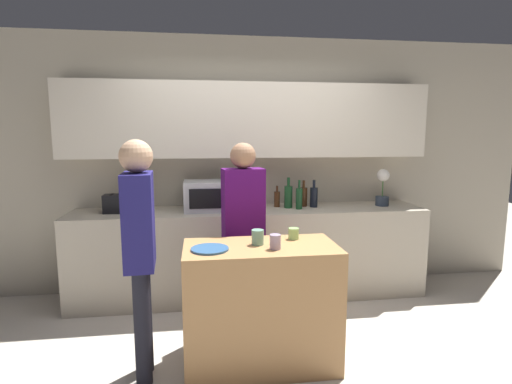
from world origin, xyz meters
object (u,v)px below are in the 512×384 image
at_px(toaster, 118,204).
at_px(cup_0, 258,237).
at_px(bottle_4, 314,197).
at_px(cup_2, 294,234).
at_px(person_center, 243,222).
at_px(bottle_1, 288,196).
at_px(bottle_0, 277,199).
at_px(cup_1, 275,242).
at_px(plate_on_island, 210,249).
at_px(bottle_3, 304,196).
at_px(person_left, 140,240).
at_px(microwave, 210,196).
at_px(potted_plant, 383,187).
at_px(bottle_2, 299,198).

xyz_separation_m(toaster, cup_0, (1.21, -1.25, -0.05)).
height_order(bottle_4, cup_2, bottle_4).
height_order(cup_2, person_center, person_center).
xyz_separation_m(bottle_1, cup_0, (-0.51, -1.27, -0.09)).
xyz_separation_m(bottle_0, cup_2, (-0.11, -1.23, -0.06)).
relative_size(toaster, cup_1, 2.53).
bearing_deg(person_center, plate_on_island, 56.43).
relative_size(bottle_3, cup_0, 2.58).
bearing_deg(person_center, person_left, 30.54).
bearing_deg(plate_on_island, toaster, 122.81).
xyz_separation_m(microwave, potted_plant, (1.84, 0.00, 0.05)).
bearing_deg(plate_on_island, microwave, 88.29).
height_order(microwave, bottle_0, microwave).
bearing_deg(bottle_3, plate_on_island, -125.88).
bearing_deg(potted_plant, cup_1, -136.13).
relative_size(potted_plant, plate_on_island, 1.52).
relative_size(plate_on_island, cup_1, 2.53).
bearing_deg(potted_plant, plate_on_island, -144.48).
bearing_deg(bottle_0, microwave, -172.52).
height_order(plate_on_island, cup_2, cup_2).
distance_m(bottle_1, cup_2, 1.18).
height_order(microwave, cup_1, microwave).
bearing_deg(cup_2, toaster, 142.81).
bearing_deg(potted_plant, bottle_2, -176.10).
xyz_separation_m(bottle_2, bottle_4, (0.18, 0.08, -0.00)).
bearing_deg(bottle_0, cup_1, -101.55).
xyz_separation_m(bottle_4, cup_1, (-0.68, -1.40, -0.08)).
height_order(potted_plant, bottle_1, potted_plant).
height_order(potted_plant, plate_on_island, potted_plant).
bearing_deg(bottle_1, cup_0, -111.78).
bearing_deg(cup_2, bottle_2, 73.88).
distance_m(microwave, bottle_1, 0.81).
bearing_deg(cup_0, bottle_2, 63.15).
relative_size(toaster, bottle_4, 0.90).
height_order(potted_plant, cup_2, potted_plant).
distance_m(potted_plant, bottle_3, 0.86).
bearing_deg(cup_1, bottle_4, 64.01).
relative_size(toaster, cup_2, 3.10).
bearing_deg(person_left, bottle_2, 128.43).
xyz_separation_m(bottle_1, bottle_2, (0.10, -0.08, -0.01)).
xyz_separation_m(bottle_0, person_left, (-1.21, -1.43, -0.02)).
distance_m(bottle_3, plate_on_island, 1.77).
distance_m(bottle_2, cup_2, 1.12).
distance_m(microwave, toaster, 0.91).
bearing_deg(bottle_0, person_left, -130.32).
height_order(potted_plant, bottle_0, potted_plant).
relative_size(bottle_2, plate_on_island, 1.16).
bearing_deg(person_left, toaster, -166.86).
distance_m(bottle_0, bottle_3, 0.29).
xyz_separation_m(bottle_1, bottle_3, (0.18, 0.07, -0.02)).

